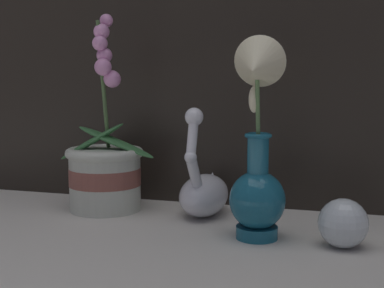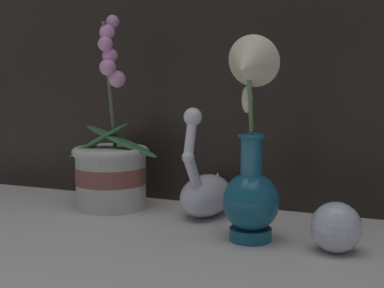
{
  "view_description": "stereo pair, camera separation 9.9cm",
  "coord_description": "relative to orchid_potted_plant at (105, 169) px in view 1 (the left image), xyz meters",
  "views": [
    {
      "loc": [
        0.24,
        -0.8,
        0.27
      ],
      "look_at": [
        -0.04,
        0.15,
        0.15
      ],
      "focal_mm": 50.0,
      "sensor_mm": 36.0,
      "label": 1
    },
    {
      "loc": [
        0.34,
        -0.77,
        0.27
      ],
      "look_at": [
        -0.04,
        0.15,
        0.15
      ],
      "focal_mm": 50.0,
      "sensor_mm": 36.0,
      "label": 2
    }
  ],
  "objects": [
    {
      "name": "swan_figurine",
      "position": [
        0.21,
        0.01,
        -0.04
      ],
      "size": [
        0.09,
        0.19,
        0.22
      ],
      "color": "white",
      "rests_on": "ground_plane"
    },
    {
      "name": "orchid_potted_plant",
      "position": [
        0.0,
        0.0,
        0.0
      ],
      "size": [
        0.2,
        0.16,
        0.4
      ],
      "color": "beige",
      "rests_on": "ground_plane"
    },
    {
      "name": "ground_plane",
      "position": [
        0.23,
        -0.18,
        -0.09
      ],
      "size": [
        2.8,
        2.8,
        0.0
      ],
      "primitive_type": "plane",
      "color": "beige"
    },
    {
      "name": "glass_sphere",
      "position": [
        0.47,
        -0.12,
        -0.05
      ],
      "size": [
        0.08,
        0.08,
        0.08
      ],
      "color": "silver",
      "rests_on": "ground_plane"
    },
    {
      "name": "blue_vase",
      "position": [
        0.33,
        -0.12,
        0.06
      ],
      "size": [
        0.09,
        0.12,
        0.34
      ],
      "color": "#195B75",
      "rests_on": "ground_plane"
    }
  ]
}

